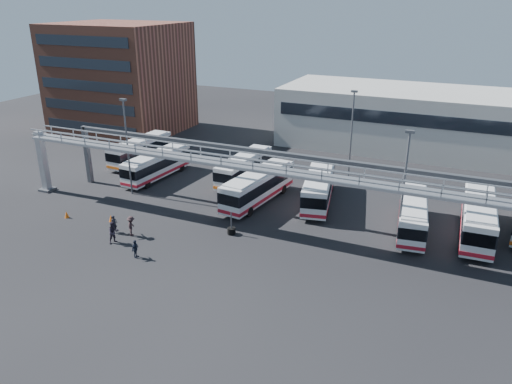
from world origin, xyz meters
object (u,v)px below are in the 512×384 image
at_px(bus_1, 157,164).
at_px(bus_0, 140,149).
at_px(light_pole_mid, 404,185).
at_px(bus_3, 244,167).
at_px(bus_4, 258,186).
at_px(cone_left, 67,214).
at_px(light_pole_left, 127,142).
at_px(bus_8, 478,216).
at_px(light_pole_back, 352,131).
at_px(cone_right, 111,218).
at_px(pedestrian_a, 114,224).
at_px(pedestrian_c, 131,226).
at_px(bus_5, 319,186).
at_px(bus_7, 413,214).
at_px(tire_stack, 231,230).
at_px(pedestrian_b, 114,232).
at_px(pedestrian_d, 135,249).

bearing_deg(bus_1, bus_0, 146.78).
distance_m(light_pole_mid, bus_3, 21.32).
relative_size(bus_3, bus_4, 0.92).
height_order(light_pole_mid, bus_3, light_pole_mid).
bearing_deg(bus_4, cone_left, -137.11).
relative_size(light_pole_left, bus_3, 1.01).
bearing_deg(bus_3, bus_8, -7.85).
distance_m(light_pole_back, cone_right, 27.48).
relative_size(light_pole_left, pedestrian_a, 6.17).
xyz_separation_m(bus_4, pedestrian_c, (-7.09, -11.50, -0.89)).
bearing_deg(bus_5, light_pole_mid, -48.80).
distance_m(bus_0, bus_4, 19.71).
height_order(bus_7, cone_left, bus_7).
distance_m(bus_8, pedestrian_a, 32.12).
distance_m(bus_8, cone_left, 37.76).
bearing_deg(light_pole_mid, tire_stack, -166.76).
distance_m(light_pole_back, pedestrian_b, 28.27).
height_order(light_pole_left, cone_right, light_pole_left).
relative_size(light_pole_left, bus_5, 0.93).
distance_m(pedestrian_c, pedestrian_d, 4.14).
bearing_deg(tire_stack, bus_3, 110.52).
bearing_deg(bus_1, bus_5, 5.45).
bearing_deg(cone_right, light_pole_back, 49.69).
height_order(bus_7, pedestrian_d, bus_7).
bearing_deg(pedestrian_b, cone_right, 68.08).
relative_size(light_pole_back, pedestrian_c, 5.55).
xyz_separation_m(bus_7, bus_8, (5.36, 1.28, 0.21)).
xyz_separation_m(bus_0, pedestrian_b, (11.19, -19.11, -0.71)).
bearing_deg(pedestrian_a, light_pole_left, 38.57).
xyz_separation_m(bus_7, pedestrian_d, (-19.67, -14.23, -0.91)).
distance_m(light_pole_back, bus_1, 22.45).
relative_size(bus_7, cone_left, 15.45).
xyz_separation_m(bus_0, cone_left, (3.67, -16.84, -1.37)).
distance_m(light_pole_left, bus_5, 20.23).
relative_size(bus_5, cone_right, 15.99).
xyz_separation_m(bus_7, tire_stack, (-14.50, -7.25, -1.32)).
bearing_deg(pedestrian_b, cone_left, 98.55).
height_order(light_pole_left, tire_stack, light_pole_left).
distance_m(light_pole_mid, pedestrian_a, 25.19).
bearing_deg(bus_0, pedestrian_d, -52.39).
bearing_deg(pedestrian_b, bus_4, -4.52).
height_order(pedestrian_b, cone_right, pedestrian_b).
distance_m(bus_4, pedestrian_a, 14.68).
bearing_deg(light_pole_back, pedestrian_d, -113.70).
height_order(bus_4, pedestrian_b, bus_4).
xyz_separation_m(bus_1, tire_stack, (14.36, -9.52, -1.33)).
xyz_separation_m(bus_1, cone_left, (-1.59, -12.86, -1.36)).
bearing_deg(bus_7, bus_5, 156.38).
xyz_separation_m(bus_3, cone_left, (-11.19, -16.07, -1.36)).
height_order(light_pole_left, pedestrian_d, light_pole_left).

